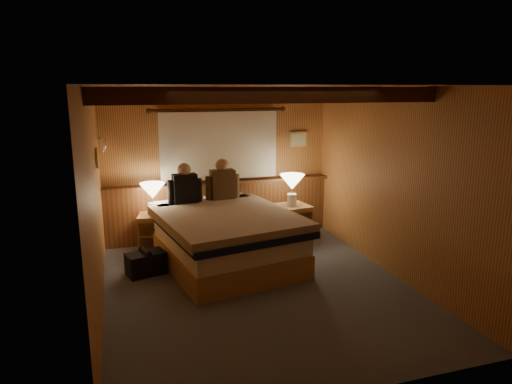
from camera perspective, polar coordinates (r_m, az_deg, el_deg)
name	(u,v)px	position (r m, az deg, el deg)	size (l,w,h in m)	color
floor	(259,288)	(5.68, 0.33, -11.89)	(4.20, 4.20, 0.00)	#484D56
ceiling	(259,86)	(5.15, 0.37, 13.11)	(4.20, 4.20, 0.00)	tan
wall_back	(219,164)	(7.28, -4.69, 3.52)	(3.60, 3.60, 0.00)	#CA8948
wall_left	(95,203)	(5.06, -19.49, -1.36)	(4.20, 4.20, 0.00)	#CA8948
wall_right	(393,183)	(6.07, 16.76, 1.13)	(4.20, 4.20, 0.00)	#CA8948
wall_front	(346,253)	(3.43, 11.16, -7.50)	(3.60, 3.60, 0.00)	#CA8948
wainscot	(220,208)	(7.37, -4.47, -2.05)	(3.60, 0.23, 0.94)	brown
curtain_window	(219,144)	(7.17, -4.61, 5.97)	(2.18, 0.09, 1.11)	#412710
ceiling_beams	(255,94)	(5.30, -0.14, 12.14)	(3.60, 1.65, 0.16)	#412710
coat_rail	(102,142)	(6.53, -18.67, 5.95)	(0.05, 0.55, 0.24)	white
framed_print	(298,139)	(7.62, 5.32, 6.58)	(0.30, 0.04, 0.25)	tan
bed	(225,237)	(6.30, -3.95, -5.62)	(1.98, 2.41, 0.74)	#A98148
nightstand_left	(157,232)	(7.00, -12.32, -4.90)	(0.58, 0.55, 0.55)	#A98148
nightstand_right	(291,223)	(7.25, 4.43, -3.89)	(0.59, 0.54, 0.58)	#A98148
lamp_left	(153,193)	(6.81, -12.79, -0.10)	(0.37, 0.37, 0.48)	white
lamp_right	(292,184)	(7.06, 4.54, 1.02)	(0.38, 0.38, 0.50)	white
person_left	(185,187)	(6.73, -8.90, 0.68)	(0.51, 0.23, 0.62)	black
person_right	(223,182)	(6.90, -4.20, 1.20)	(0.53, 0.23, 0.64)	#48321D
duffel_bag	(146,263)	(6.18, -13.58, -8.60)	(0.55, 0.42, 0.35)	black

